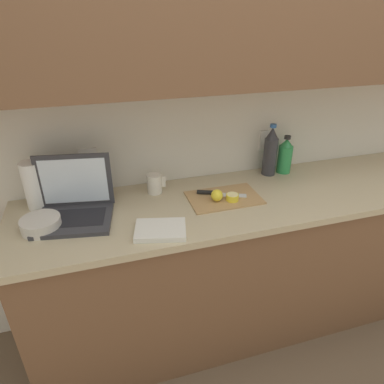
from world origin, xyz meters
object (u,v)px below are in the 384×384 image
bottle_green_soda (285,156)px  laptop (74,204)px  lemon_whole_beside (217,195)px  paper_towel_roll (35,185)px  cutting_board (224,198)px  knife (213,193)px  lemon_half_cut (232,197)px  bottle_oil_tall (270,152)px  bowl_white (41,224)px  measuring_cup (155,184)px

bottle_green_soda → laptop: bearing=-172.3°
lemon_whole_beside → paper_towel_roll: paper_towel_roll is taller
cutting_board → knife: 0.06m
lemon_half_cut → bottle_green_soda: size_ratio=0.28×
bottle_oil_tall → paper_towel_roll: bearing=-179.0°
lemon_half_cut → bowl_white: bowl_white is taller
knife → cutting_board: bearing=-21.1°
measuring_cup → bowl_white: (-0.55, -0.20, -0.02)m
measuring_cup → laptop: bearing=-162.9°
measuring_cup → knife: bearing=-24.0°
bowl_white → measuring_cup: bearing=20.1°
lemon_half_cut → lemon_whole_beside: (-0.08, 0.02, 0.01)m
cutting_board → bottle_green_soda: (0.46, 0.21, 0.10)m
knife → measuring_cup: bearing=178.6°
cutting_board → bottle_oil_tall: (0.36, 0.21, 0.13)m
laptop → lemon_whole_beside: laptop is taller
laptop → measuring_cup: laptop is taller
lemon_whole_beside → measuring_cup: size_ratio=0.59×
lemon_whole_beside → bottle_oil_tall: bearing=29.3°
lemon_half_cut → measuring_cup: (-0.36, 0.21, 0.03)m
lemon_half_cut → bottle_oil_tall: size_ratio=0.21×
knife → bottle_green_soda: bottle_green_soda is taller
cutting_board → lemon_whole_beside: 0.06m
bottle_oil_tall → measuring_cup: bearing=-176.9°
laptop → knife: 0.69m
knife → bowl_white: (-0.83, -0.07, 0.01)m
bottle_green_soda → measuring_cup: bottle_green_soda is taller
knife → bottle_oil_tall: (0.40, 0.16, 0.12)m
knife → laptop: bearing=-157.6°
laptop → bottle_oil_tall: bearing=18.0°
knife → lemon_half_cut: (0.07, -0.08, 0.01)m
knife → paper_towel_roll: paper_towel_roll is taller
laptop → cutting_board: 0.73m
lemon_half_cut → bottle_green_soda: (0.43, 0.25, 0.08)m
bowl_white → paper_towel_roll: paper_towel_roll is taller
measuring_cup → bowl_white: 0.58m
knife → bottle_green_soda: size_ratio=1.11×
knife → bowl_white: size_ratio=1.45×
lemon_half_cut → lemon_whole_beside: 0.08m
paper_towel_roll → lemon_whole_beside: bearing=-13.7°
lemon_whole_beside → bowl_white: (-0.83, -0.01, -0.01)m
laptop → bowl_white: laptop is taller
laptop → bottle_oil_tall: 1.10m
bottle_green_soda → bowl_white: bottle_green_soda is taller
laptop → lemon_half_cut: bearing=3.2°
knife → lemon_half_cut: lemon_half_cut is taller
lemon_half_cut → bowl_white: bearing=179.4°
cutting_board → bowl_white: bearing=-177.9°
laptop → lemon_half_cut: 0.76m
laptop → bottle_green_soda: laptop is taller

